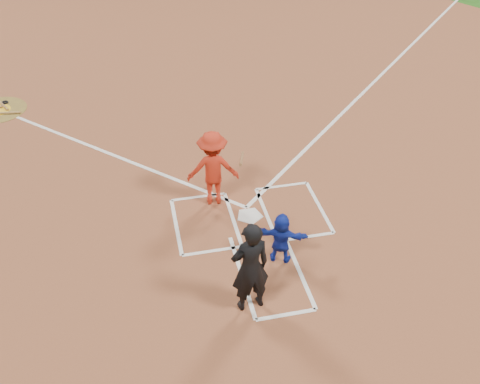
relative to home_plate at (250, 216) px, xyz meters
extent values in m
plane|color=#1C4F13|center=(0.00, 0.00, -0.02)|extent=(120.00, 120.00, 0.00)
cylinder|color=brown|center=(0.00, 6.00, -0.01)|extent=(28.00, 28.00, 0.01)
cylinder|color=white|center=(0.00, 0.00, 0.00)|extent=(0.60, 0.60, 0.02)
cylinder|color=#946236|center=(-5.90, 6.52, 0.03)|extent=(0.44, 0.78, 0.06)
cylinder|color=olive|center=(-5.75, 5.97, 0.03)|extent=(0.84, 0.18, 0.06)
torus|color=black|center=(-5.85, 6.67, 0.03)|extent=(0.19, 0.19, 0.05)
imported|color=#142AA9|center=(0.27, -1.43, 0.54)|extent=(1.06, 0.70, 1.09)
imported|color=black|center=(-0.57, -2.45, 0.93)|extent=(0.74, 0.54, 1.87)
cube|color=white|center=(-0.98, 0.92, -0.01)|extent=(1.22, 0.08, 0.01)
cube|color=white|center=(-0.98, -0.92, -0.01)|extent=(1.22, 0.08, 0.01)
cube|color=white|center=(-0.37, 0.00, -0.01)|extent=(0.08, 1.83, 0.01)
cube|color=white|center=(-1.59, 0.00, -0.01)|extent=(0.08, 1.83, 0.01)
cube|color=white|center=(0.98, 0.92, -0.01)|extent=(1.22, 0.08, 0.01)
cube|color=white|center=(0.98, -0.92, -0.01)|extent=(1.22, 0.08, 0.01)
cube|color=white|center=(0.37, 0.00, -0.01)|extent=(0.08, 1.83, 0.01)
cube|color=white|center=(1.59, 0.00, -0.01)|extent=(0.08, 1.83, 0.01)
cube|color=white|center=(-0.55, -1.70, -0.01)|extent=(0.08, 2.20, 0.01)
cube|color=white|center=(0.55, -1.70, -0.01)|extent=(0.08, 2.20, 0.01)
cube|color=white|center=(0.00, -2.80, -0.01)|extent=(1.10, 0.08, 0.01)
cube|color=white|center=(7.07, 7.37, -0.01)|extent=(14.21, 14.21, 0.01)
imported|color=red|center=(-0.65, 0.71, 0.86)|extent=(1.20, 0.79, 1.74)
cylinder|color=brown|center=(-0.05, 0.56, 1.13)|extent=(0.29, 0.82, 0.28)
camera|label=1|loc=(-2.12, -8.70, 7.30)|focal=40.00mm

